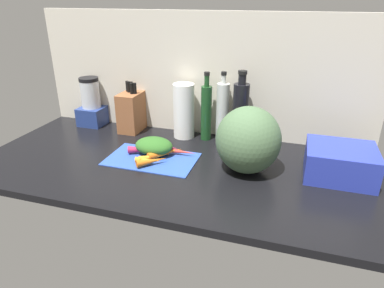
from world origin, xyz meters
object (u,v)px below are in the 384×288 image
(winter_squash, at_px, (248,140))
(carrot_3, at_px, (165,153))
(blender_appliance, at_px, (92,105))
(carrot_6, at_px, (180,152))
(bottle_0, at_px, (206,112))
(dish_rack, at_px, (340,162))
(carrot_5, at_px, (162,149))
(knife_block, at_px, (132,111))
(paper_towel_roll, at_px, (184,111))
(carrot_4, at_px, (154,157))
(bottle_2, at_px, (240,113))
(carrot_2, at_px, (152,161))
(carrot_0, at_px, (167,147))
(carrot_7, at_px, (144,150))
(carrot_1, at_px, (148,160))
(cutting_board, at_px, (152,158))
(bottle_1, at_px, (222,111))

(winter_squash, bearing_deg, carrot_3, 178.27)
(winter_squash, xyz_separation_m, blender_appliance, (-0.90, 0.29, -0.02))
(carrot_6, height_order, bottle_0, bottle_0)
(blender_appliance, xyz_separation_m, dish_rack, (1.26, -0.23, -0.05))
(carrot_5, xyz_separation_m, knife_block, (-0.26, 0.23, 0.08))
(dish_rack, bearing_deg, bottle_0, 160.46)
(winter_squash, relative_size, dish_rack, 1.04)
(paper_towel_roll, height_order, bottle_0, bottle_0)
(carrot_4, xyz_separation_m, carrot_5, (0.00, 0.09, -0.00))
(winter_squash, height_order, bottle_2, bottle_2)
(knife_block, distance_m, bottle_2, 0.57)
(carrot_2, xyz_separation_m, bottle_0, (0.14, 0.35, 0.12))
(carrot_2, relative_size, carrot_3, 0.81)
(carrot_2, bearing_deg, blender_appliance, 144.24)
(carrot_0, height_order, carrot_3, carrot_3)
(carrot_3, bearing_deg, carrot_7, 178.05)
(bottle_2, bearing_deg, carrot_6, -134.92)
(winter_squash, bearing_deg, carrot_1, -169.59)
(carrot_0, xyz_separation_m, bottle_2, (0.30, 0.19, 0.14))
(winter_squash, relative_size, knife_block, 1.06)
(cutting_board, bearing_deg, carrot_1, -84.63)
(carrot_1, xyz_separation_m, carrot_2, (0.02, -0.00, 0.00))
(cutting_board, height_order, carrot_0, carrot_0)
(cutting_board, distance_m, carrot_1, 0.06)
(cutting_board, distance_m, carrot_4, 0.03)
(carrot_6, bearing_deg, bottle_1, 61.81)
(carrot_3, distance_m, carrot_4, 0.06)
(carrot_5, height_order, winter_squash, winter_squash)
(dish_rack, bearing_deg, carrot_1, -169.91)
(carrot_0, bearing_deg, winter_squash, -12.66)
(carrot_3, xyz_separation_m, carrot_7, (-0.10, 0.00, -0.00))
(carrot_1, xyz_separation_m, bottle_2, (0.33, 0.35, 0.13))
(carrot_5, relative_size, blender_appliance, 0.58)
(carrot_1, bearing_deg, carrot_4, 74.50)
(bottle_0, distance_m, bottle_2, 0.17)
(carrot_0, xyz_separation_m, winter_squash, (0.38, -0.09, 0.12))
(blender_appliance, height_order, bottle_2, bottle_2)
(winter_squash, bearing_deg, carrot_2, -168.41)
(carrot_0, xyz_separation_m, carrot_5, (-0.01, -0.03, 0.00))
(carrot_4, bearing_deg, carrot_2, -76.49)
(knife_block, bearing_deg, carrot_7, -54.85)
(carrot_1, distance_m, carrot_4, 0.04)
(carrot_2, relative_size, carrot_4, 1.03)
(dish_rack, bearing_deg, carrot_6, -178.88)
(carrot_5, relative_size, bottle_1, 0.45)
(carrot_1, height_order, winter_squash, winter_squash)
(carrot_7, height_order, bottle_2, bottle_2)
(carrot_6, bearing_deg, blender_appliance, 157.76)
(bottle_1, bearing_deg, blender_appliance, -179.28)
(carrot_6, bearing_deg, bottle_0, 75.25)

